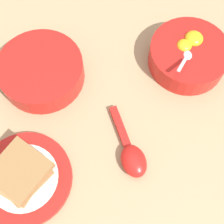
{
  "coord_description": "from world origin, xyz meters",
  "views": [
    {
      "loc": [
        0.32,
        -0.02,
        0.62
      ],
      "look_at": [
        0.06,
        -0.01,
        0.02
      ],
      "focal_mm": 50.0,
      "sensor_mm": 36.0,
      "label": 1
    }
  ],
  "objects_px": {
    "egg_bowl": "(188,55)",
    "congee_bowl": "(41,70)",
    "toast_plate": "(25,178)",
    "toast_sandwich": "(20,173)",
    "soup_spoon": "(131,155)"
  },
  "relations": [
    {
      "from": "toast_plate",
      "to": "toast_sandwich",
      "type": "bearing_deg",
      "value": 173.74
    },
    {
      "from": "toast_plate",
      "to": "toast_sandwich",
      "type": "xyz_separation_m",
      "value": [
        -0.0,
        0.0,
        0.04
      ]
    },
    {
      "from": "egg_bowl",
      "to": "congee_bowl",
      "type": "bearing_deg",
      "value": -85.13
    },
    {
      "from": "egg_bowl",
      "to": "toast_sandwich",
      "type": "distance_m",
      "value": 0.44
    },
    {
      "from": "toast_plate",
      "to": "toast_sandwich",
      "type": "relative_size",
      "value": 1.38
    },
    {
      "from": "toast_plate",
      "to": "congee_bowl",
      "type": "xyz_separation_m",
      "value": [
        -0.23,
        0.02,
        0.02
      ]
    },
    {
      "from": "egg_bowl",
      "to": "soup_spoon",
      "type": "distance_m",
      "value": 0.26
    },
    {
      "from": "toast_plate",
      "to": "soup_spoon",
      "type": "relative_size",
      "value": 1.15
    },
    {
      "from": "congee_bowl",
      "to": "soup_spoon",
      "type": "bearing_deg",
      "value": 43.98
    },
    {
      "from": "toast_sandwich",
      "to": "congee_bowl",
      "type": "relative_size",
      "value": 0.73
    },
    {
      "from": "toast_plate",
      "to": "egg_bowl",
      "type": "bearing_deg",
      "value": 126.33
    },
    {
      "from": "egg_bowl",
      "to": "soup_spoon",
      "type": "relative_size",
      "value": 1.08
    },
    {
      "from": "egg_bowl",
      "to": "toast_plate",
      "type": "distance_m",
      "value": 0.44
    },
    {
      "from": "egg_bowl",
      "to": "toast_sandwich",
      "type": "xyz_separation_m",
      "value": [
        0.26,
        -0.35,
        0.01
      ]
    },
    {
      "from": "egg_bowl",
      "to": "toast_sandwich",
      "type": "height_order",
      "value": "egg_bowl"
    }
  ]
}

